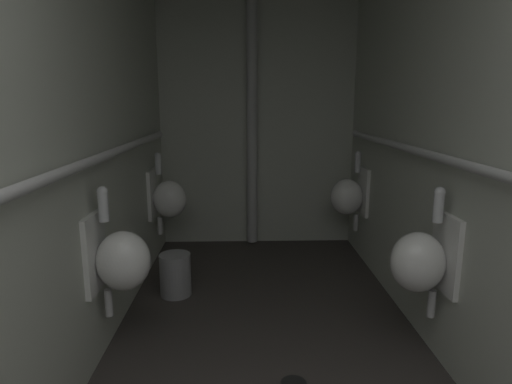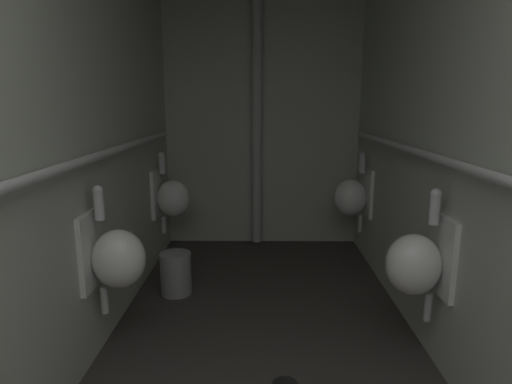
{
  "view_description": "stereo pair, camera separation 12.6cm",
  "coord_description": "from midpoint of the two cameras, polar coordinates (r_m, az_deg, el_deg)",
  "views": [
    {
      "loc": [
        -0.14,
        -0.06,
        1.48
      ],
      "look_at": [
        -0.05,
        3.09,
        0.81
      ],
      "focal_mm": 30.2,
      "sensor_mm": 36.0,
      "label": 1
    },
    {
      "loc": [
        -0.02,
        -0.06,
        1.48
      ],
      "look_at": [
        -0.05,
        3.09,
        0.81
      ],
      "focal_mm": 30.2,
      "sensor_mm": 36.0,
      "label": 2
    }
  ],
  "objects": [
    {
      "name": "floor",
      "position": [
        2.71,
        0.34,
        -22.11
      ],
      "size": [
        2.09,
        4.49,
        0.08
      ],
      "primitive_type": "cube",
      "color": "#383330",
      "rests_on": "ground"
    },
    {
      "name": "wall_left",
      "position": [
        2.44,
        -24.45,
        7.21
      ],
      "size": [
        0.06,
        4.49,
        2.64
      ],
      "primitive_type": "cube",
      "color": "#B6BAAC",
      "rests_on": "ground"
    },
    {
      "name": "wall_right",
      "position": [
        2.5,
        24.52,
        7.31
      ],
      "size": [
        0.06,
        4.49,
        2.64
      ],
      "primitive_type": "cube",
      "color": "#B6BAAC",
      "rests_on": "ground"
    },
    {
      "name": "wall_back",
      "position": [
        4.46,
        -0.66,
        9.94
      ],
      "size": [
        2.09,
        0.06,
        2.64
      ],
      "primitive_type": "cube",
      "color": "#B6BAAC",
      "rests_on": "ground"
    },
    {
      "name": "urinal_left_mid",
      "position": [
        2.56,
        -19.01,
        -8.39
      ],
      "size": [
        0.32,
        0.3,
        0.76
      ],
      "color": "white"
    },
    {
      "name": "urinal_left_far",
      "position": [
        4.0,
        -12.56,
        -0.77
      ],
      "size": [
        0.32,
        0.3,
        0.76
      ],
      "color": "white"
    },
    {
      "name": "urinal_right_mid",
      "position": [
        2.55,
        19.77,
        -8.5
      ],
      "size": [
        0.32,
        0.3,
        0.76
      ],
      "color": "white"
    },
    {
      "name": "urinal_right_far",
      "position": [
        4.08,
        11.36,
        -0.46
      ],
      "size": [
        0.32,
        0.3,
        0.76
      ],
      "color": "white"
    },
    {
      "name": "supply_pipe_left",
      "position": [
        2.41,
        -22.21,
        3.86
      ],
      "size": [
        0.06,
        3.65,
        0.06
      ],
      "color": "#B2B2B2"
    },
    {
      "name": "supply_pipe_right",
      "position": [
        2.46,
        22.53,
        3.97
      ],
      "size": [
        0.06,
        3.78,
        0.06
      ],
      "color": "#B2B2B2"
    },
    {
      "name": "standpipe_back_wall",
      "position": [
        4.35,
        -1.37,
        9.89
      ],
      "size": [
        0.1,
        0.1,
        2.59
      ],
      "primitive_type": "cylinder",
      "color": "#B2B2B2",
      "rests_on": "ground"
    },
    {
      "name": "floor_drain",
      "position": [
        2.52,
        3.45,
        -23.95
      ],
      "size": [
        0.14,
        0.14,
        0.01
      ],
      "primitive_type": "cylinder",
      "color": "black",
      "rests_on": "ground"
    },
    {
      "name": "waste_bin",
      "position": [
        3.45,
        -11.67,
        -10.67
      ],
      "size": [
        0.24,
        0.24,
        0.33
      ],
      "primitive_type": "cylinder",
      "color": "gray",
      "rests_on": "ground"
    }
  ]
}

